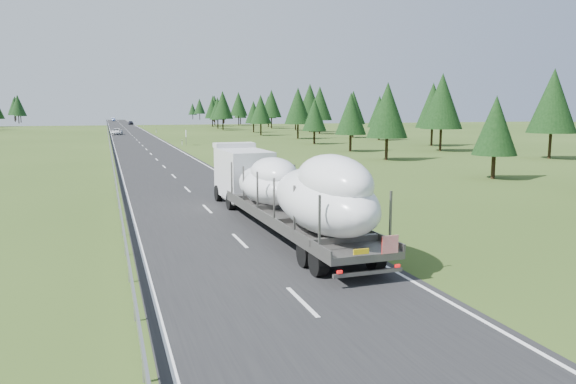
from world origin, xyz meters
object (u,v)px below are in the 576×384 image
object	(u,v)px
distant_van	(117,132)
distant_car_blue	(114,120)
highway_sign	(186,135)
distant_car_dark	(131,123)
boat_truck	(285,187)

from	to	relation	value
distant_van	distant_car_blue	size ratio (longest dim) A/B	1.17
highway_sign	distant_car_dark	size ratio (longest dim) A/B	0.59
distant_van	distant_car_blue	distance (m)	141.60
boat_truck	distant_car_blue	xyz separation A→B (m)	(-4.41, 254.75, -1.61)
boat_truck	distant_car_blue	size ratio (longest dim) A/B	4.66
boat_truck	distant_car_dark	xyz separation A→B (m)	(0.89, 194.84, -1.62)
boat_truck	distant_van	world-z (taller)	boat_truck
highway_sign	distant_van	distance (m)	44.47
highway_sign	boat_truck	xyz separation A→B (m)	(-4.60, -69.95, 0.56)
boat_truck	distant_van	xyz separation A→B (m)	(-5.88, 113.16, -1.62)
highway_sign	distant_car_blue	distance (m)	185.02
highway_sign	distant_car_blue	world-z (taller)	highway_sign
distant_car_dark	boat_truck	bearing A→B (deg)	-92.85
distant_car_blue	distant_car_dark	bearing A→B (deg)	-83.54
distant_van	distant_car_blue	bearing A→B (deg)	94.66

